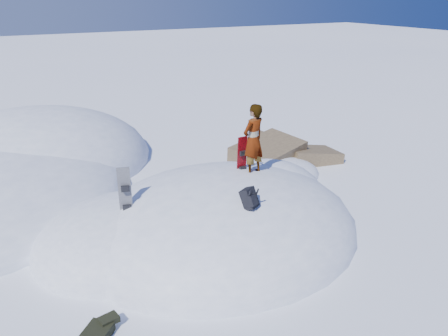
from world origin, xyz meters
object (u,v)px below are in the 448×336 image
snowboard_red (242,162)px  backpack (250,199)px  person (253,140)px  snowboard_dark (126,200)px

snowboard_red → backpack: size_ratio=2.70×
snowboard_red → backpack: snowboard_red is taller
snowboard_red → person: bearing=-64.5°
snowboard_red → backpack: 1.92m
backpack → person: bearing=29.2°
snowboard_red → backpack: bearing=-118.0°
snowboard_red → backpack: (-0.82, -1.73, -0.07)m
snowboard_red → snowboard_dark: bearing=179.2°
backpack → snowboard_dark: bearing=116.3°
snowboard_dark → backpack: bearing=-21.6°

